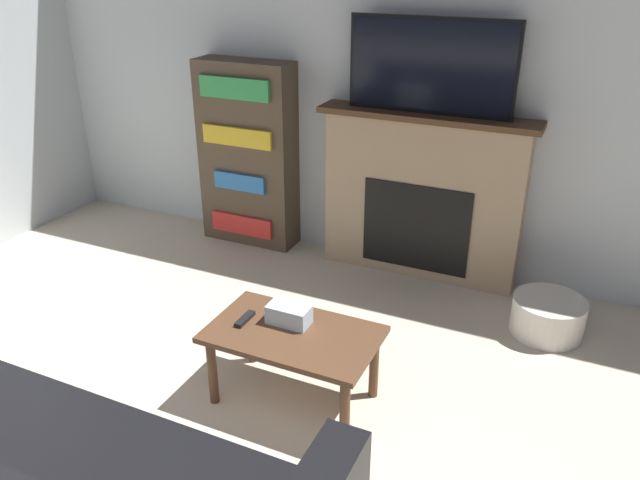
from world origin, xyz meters
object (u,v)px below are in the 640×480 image
storage_basket (548,316)px  coffee_table (293,342)px  fireplace (422,196)px  tv (431,66)px  bookshelf (248,155)px

storage_basket → coffee_table: bearing=-133.1°
fireplace → coffee_table: fireplace is taller
tv → fireplace: bearing=90.0°
fireplace → coffee_table: (-0.17, -1.66, -0.24)m
tv → storage_basket: (0.97, -0.43, -1.37)m
tv → bookshelf: 1.59m
fireplace → tv: size_ratio=1.35×
fireplace → bookshelf: 1.40m
tv → storage_basket: tv is taller
fireplace → bookshelf: size_ratio=1.04×
fireplace → storage_basket: bearing=-25.1°
coffee_table → bookshelf: (-1.22, 1.64, 0.36)m
fireplace → coffee_table: 1.69m
fireplace → storage_basket: 1.17m
fireplace → tv: tv is taller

